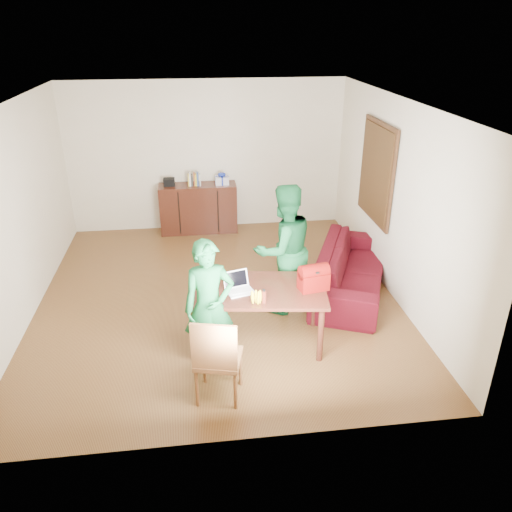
{
  "coord_description": "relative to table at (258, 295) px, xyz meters",
  "views": [
    {
      "loc": [
        -0.25,
        -6.27,
        3.61
      ],
      "look_at": [
        0.43,
        -0.99,
        1.08
      ],
      "focal_mm": 35.0,
      "sensor_mm": 36.0,
      "label": 1
    }
  ],
  "objects": [
    {
      "name": "room",
      "position": [
        -0.42,
        1.32,
        0.65
      ],
      "size": [
        5.2,
        5.7,
        2.9
      ],
      "color": "#482612",
      "rests_on": "ground"
    },
    {
      "name": "table",
      "position": [
        0.0,
        0.0,
        0.0
      ],
      "size": [
        1.7,
        1.1,
        0.75
      ],
      "rotation": [
        0.0,
        0.0,
        -0.13
      ],
      "color": "black",
      "rests_on": "ground"
    },
    {
      "name": "chair",
      "position": [
        -0.53,
        -0.93,
        -0.36
      ],
      "size": [
        0.55,
        0.53,
        1.01
      ],
      "rotation": [
        0.0,
        0.0,
        -0.24
      ],
      "color": "brown",
      "rests_on": "ground"
    },
    {
      "name": "person_near",
      "position": [
        -0.59,
        -0.37,
        0.12
      ],
      "size": [
        0.61,
        0.45,
        1.55
      ],
      "primitive_type": "imported",
      "rotation": [
        0.0,
        0.0,
        0.14
      ],
      "color": "#156230",
      "rests_on": "ground"
    },
    {
      "name": "person_far",
      "position": [
        0.44,
        0.75,
        0.23
      ],
      "size": [
        1.05,
        0.94,
        1.77
      ],
      "primitive_type": "imported",
      "rotation": [
        0.0,
        0.0,
        3.53
      ],
      "color": "#125529",
      "rests_on": "ground"
    },
    {
      "name": "laptop",
      "position": [
        -0.22,
        -0.06,
        0.14
      ],
      "size": [
        0.35,
        0.29,
        0.21
      ],
      "rotation": [
        0.0,
        0.0,
        0.29
      ],
      "color": "white",
      "rests_on": "table"
    },
    {
      "name": "bananas",
      "position": [
        -0.06,
        -0.33,
        0.12
      ],
      "size": [
        0.17,
        0.11,
        0.06
      ],
      "primitive_type": null,
      "rotation": [
        0.0,
        0.0,
        0.04
      ],
      "color": "gold",
      "rests_on": "table"
    },
    {
      "name": "bottle",
      "position": [
        0.02,
        -0.32,
        0.17
      ],
      "size": [
        0.06,
        0.06,
        0.16
      ],
      "primitive_type": "cylinder",
      "rotation": [
        0.0,
        0.0,
        0.2
      ],
      "color": "#551F13",
      "rests_on": "table"
    },
    {
      "name": "red_bag",
      "position": [
        0.64,
        -0.09,
        0.22
      ],
      "size": [
        0.37,
        0.26,
        0.25
      ],
      "primitive_type": "cube",
      "rotation": [
        0.0,
        0.0,
        0.19
      ],
      "color": "#670C06",
      "rests_on": "table"
    },
    {
      "name": "sofa",
      "position": [
        1.52,
        1.15,
        -0.32
      ],
      "size": [
        1.72,
        2.45,
        0.67
      ],
      "primitive_type": "imported",
      "rotation": [
        0.0,
        0.0,
        1.17
      ],
      "color": "#39070F",
      "rests_on": "ground"
    }
  ]
}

